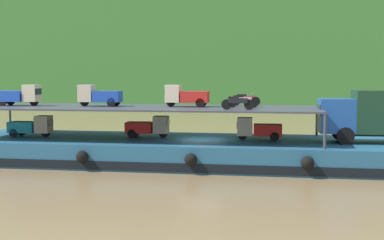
% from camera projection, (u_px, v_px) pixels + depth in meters
% --- Properties ---
extents(ground_plane, '(400.00, 400.00, 0.00)m').
position_uv_depth(ground_plane, '(202.00, 163.00, 33.23)').
color(ground_plane, olive).
extents(hillside_far_bank, '(124.06, 28.95, 31.17)m').
position_uv_depth(hillside_far_bank, '(257.00, 12.00, 99.17)').
color(hillside_far_bank, '#387533').
rests_on(hillside_far_bank, ground).
extents(cargo_barge, '(31.31, 8.44, 1.50)m').
position_uv_depth(cargo_barge, '(202.00, 151.00, 33.14)').
color(cargo_barge, '#23567A').
rests_on(cargo_barge, ground).
extents(covered_lorry, '(7.92, 2.56, 3.10)m').
position_uv_depth(covered_lorry, '(382.00, 114.00, 31.11)').
color(covered_lorry, '#1E4C99').
rests_on(covered_lorry, cargo_barge).
extents(cargo_rack, '(22.11, 7.07, 2.00)m').
position_uv_depth(cargo_rack, '(143.00, 108.00, 33.60)').
color(cargo_rack, '#383D47').
rests_on(cargo_rack, cargo_barge).
extents(mini_truck_lower_stern, '(2.77, 1.25, 1.38)m').
position_uv_depth(mini_truck_lower_stern, '(31.00, 126.00, 34.52)').
color(mini_truck_lower_stern, teal).
rests_on(mini_truck_lower_stern, cargo_barge).
extents(mini_truck_lower_aft, '(2.78, 1.26, 1.38)m').
position_uv_depth(mini_truck_lower_aft, '(148.00, 127.00, 34.17)').
color(mini_truck_lower_aft, red).
rests_on(mini_truck_lower_aft, cargo_barge).
extents(mini_truck_lower_mid, '(2.78, 1.27, 1.38)m').
position_uv_depth(mini_truck_lower_mid, '(258.00, 129.00, 32.68)').
color(mini_truck_lower_mid, red).
rests_on(mini_truck_lower_mid, cargo_barge).
extents(mini_truck_upper_stern, '(2.74, 1.21, 1.38)m').
position_uv_depth(mini_truck_upper_stern, '(20.00, 95.00, 34.77)').
color(mini_truck_upper_stern, '#1E47B7').
rests_on(mini_truck_upper_stern, cargo_rack).
extents(mini_truck_upper_mid, '(2.77, 1.26, 1.38)m').
position_uv_depth(mini_truck_upper_mid, '(99.00, 95.00, 34.17)').
color(mini_truck_upper_mid, '#1E47B7').
rests_on(mini_truck_upper_mid, cargo_rack).
extents(mini_truck_upper_fore, '(2.75, 1.22, 1.38)m').
position_uv_depth(mini_truck_upper_fore, '(186.00, 96.00, 33.46)').
color(mini_truck_upper_fore, red).
rests_on(mini_truck_upper_fore, cargo_rack).
extents(motorcycle_upper_port, '(1.90, 0.55, 0.87)m').
position_uv_depth(motorcycle_upper_port, '(238.00, 102.00, 30.44)').
color(motorcycle_upper_port, black).
rests_on(motorcycle_upper_port, cargo_rack).
extents(motorcycle_upper_centre, '(1.90, 0.55, 0.87)m').
position_uv_depth(motorcycle_upper_centre, '(242.00, 101.00, 32.50)').
color(motorcycle_upper_centre, black).
rests_on(motorcycle_upper_centre, cargo_rack).
extents(motorcycle_upper_stbd, '(1.90, 0.55, 0.87)m').
position_uv_depth(motorcycle_upper_stbd, '(245.00, 99.00, 34.58)').
color(motorcycle_upper_stbd, black).
rests_on(motorcycle_upper_stbd, cargo_rack).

